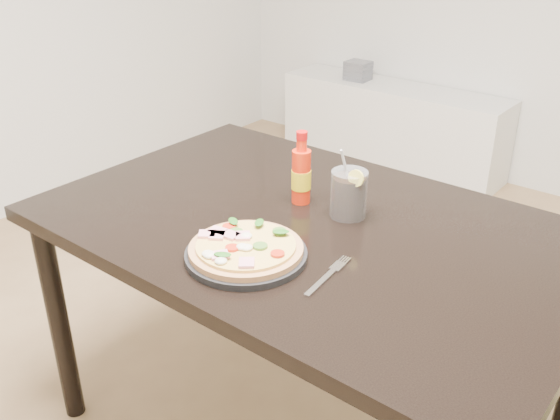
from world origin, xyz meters
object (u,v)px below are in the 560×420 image
Objects in this scene: plate at (246,255)px; hot_sauce_bottle at (301,175)px; fork at (329,274)px; pizza at (245,247)px; cola_cup at (349,195)px; dining_table at (308,249)px; media_console at (391,126)px.

plate is 0.34m from hot_sauce_bottle.
plate is 1.40× the size of hot_sauce_bottle.
fork is at bearing -43.47° from hot_sauce_bottle.
fork is (0.20, 0.06, -0.02)m from pizza.
cola_cup is at bearing 109.40° from fork.
plate is at bearing -91.44° from dining_table.
fork reaches higher than media_console.
plate is 0.34m from cola_cup.
dining_table is at bearing 88.56° from plate.
pizza reaches higher than media_console.
dining_table is 7.56× the size of cola_cup.
cola_cup is 0.31m from fork.
hot_sauce_bottle reaches higher than media_console.
plate is 0.20m from fork.
plate is 2.58m from media_console.
hot_sauce_bottle is (-0.09, 0.08, 0.16)m from dining_table.
pizza is at bearing -169.39° from fork.
plate is at bearing -169.72° from fork.
fork is at bearing 16.63° from pizza.
dining_table is 4.90× the size of plate.
cola_cup reaches higher than media_console.
hot_sauce_bottle reaches higher than pizza.
media_console is (-0.91, 2.36, -0.53)m from pizza.
plate is 1.07× the size of pizza.
dining_table is at bearing -66.64° from media_console.
pizza reaches higher than fork.
hot_sauce_bottle is 1.08× the size of fork.
cola_cup is (0.06, 0.09, 0.14)m from dining_table.
pizza is at bearing -68.98° from media_console.
dining_table is 5.25× the size of pizza.
hot_sauce_bottle reaches higher than plate.
cola_cup is at bearing 78.53° from pizza.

